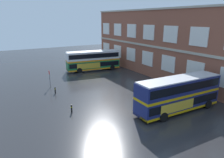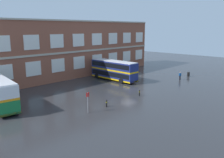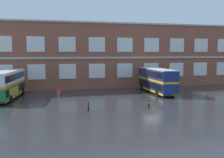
% 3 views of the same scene
% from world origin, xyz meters
% --- Properties ---
extents(ground_plane, '(120.00, 120.00, 0.00)m').
position_xyz_m(ground_plane, '(0.00, 2.00, 0.00)').
color(ground_plane, '#2B2B2D').
extents(brick_terminal_building, '(53.50, 8.19, 12.30)m').
position_xyz_m(brick_terminal_building, '(-2.44, 17.98, 6.00)').
color(brick_terminal_building, brown).
rests_on(brick_terminal_building, ground).
extents(double_decker_near, '(4.10, 11.25, 4.07)m').
position_xyz_m(double_decker_near, '(-19.70, 7.05, 2.15)').
color(double_decker_near, '#197038').
rests_on(double_decker_near, ground).
extents(double_decker_middle, '(3.06, 11.06, 4.07)m').
position_xyz_m(double_decker_middle, '(3.72, 7.00, 2.15)').
color(double_decker_middle, navy).
rests_on(double_decker_middle, ground).
extents(bus_stand_flag, '(0.44, 0.10, 2.70)m').
position_xyz_m(bus_stand_flag, '(-12.85, -3.78, 1.64)').
color(bus_stand_flag, slate).
rests_on(bus_stand_flag, ground).
extents(safety_bollard_west, '(0.19, 0.19, 0.95)m').
position_xyz_m(safety_bollard_west, '(-2.16, -4.03, 0.49)').
color(safety_bollard_west, black).
rests_on(safety_bollard_west, ground).
extents(safety_bollard_east, '(0.19, 0.19, 0.95)m').
position_xyz_m(safety_bollard_east, '(-9.56, -3.90, 0.49)').
color(safety_bollard_east, black).
rests_on(safety_bollard_east, ground).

